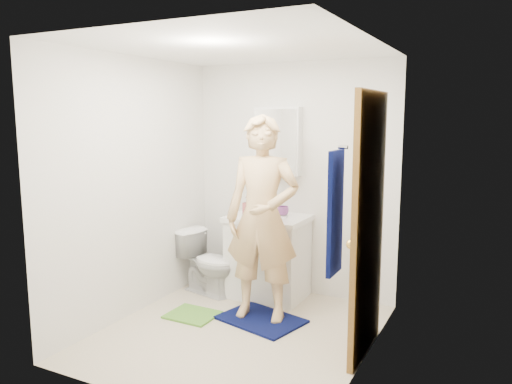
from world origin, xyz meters
TOP-DOWN VIEW (x-y plane):
  - floor at (0.00, 0.00)m, footprint 2.20×2.40m
  - ceiling at (0.00, 0.00)m, footprint 2.20×2.40m
  - wall_back at (0.00, 1.21)m, footprint 2.20×0.02m
  - wall_front at (0.00, -1.21)m, footprint 2.20×0.02m
  - wall_left at (-1.11, 0.00)m, footprint 0.02×2.40m
  - wall_right at (1.11, 0.00)m, footprint 0.02×2.40m
  - vanity_cabinet at (-0.15, 0.91)m, footprint 0.75×0.55m
  - countertop at (-0.15, 0.91)m, footprint 0.79×0.59m
  - sink_basin at (-0.15, 0.91)m, footprint 0.40×0.40m
  - faucet at (-0.15, 1.09)m, footprint 0.03×0.03m
  - medicine_cabinet at (-0.15, 1.14)m, footprint 0.50×0.12m
  - mirror_panel at (-0.15, 1.08)m, footprint 0.46×0.01m
  - door at (1.07, 0.15)m, footprint 0.05×0.80m
  - door_knob at (1.03, -0.17)m, footprint 0.07×0.07m
  - towel at (1.03, -0.57)m, footprint 0.03×0.24m
  - towel_hook at (1.07, -0.57)m, footprint 0.06×0.02m
  - toilet at (-0.75, 0.72)m, footprint 0.71×0.50m
  - bath_mat at (0.07, 0.31)m, footprint 0.83×0.68m
  - green_rug at (-0.56, 0.12)m, footprint 0.46×0.39m
  - soap_dispenser at (-0.33, 0.83)m, footprint 0.11×0.11m
  - toothbrush_cup at (-0.03, 1.01)m, footprint 0.14×0.14m
  - man at (0.05, 0.36)m, footprint 0.74×0.54m

SIDE VIEW (x-z plane):
  - floor at x=0.00m, z-range -0.02..0.00m
  - green_rug at x=-0.56m, z-range 0.00..0.02m
  - bath_mat at x=0.07m, z-range 0.00..0.02m
  - toilet at x=-0.75m, z-range 0.00..0.66m
  - vanity_cabinet at x=-0.15m, z-range 0.00..0.80m
  - countertop at x=-0.15m, z-range 0.80..0.85m
  - sink_basin at x=-0.15m, z-range 0.83..0.86m
  - toothbrush_cup at x=-0.03m, z-range 0.85..0.95m
  - faucet at x=-0.15m, z-range 0.85..0.97m
  - man at x=0.05m, z-range 0.02..1.88m
  - door_knob at x=1.03m, z-range 0.91..0.98m
  - soap_dispenser at x=-0.33m, z-range 0.85..1.05m
  - door at x=1.07m, z-range 0.00..2.05m
  - wall_back at x=0.00m, z-range 0.00..2.40m
  - wall_front at x=0.00m, z-range 0.00..2.40m
  - wall_left at x=-1.11m, z-range 0.00..2.40m
  - wall_right at x=1.11m, z-range 0.00..2.40m
  - towel at x=1.03m, z-range 0.85..1.65m
  - medicine_cabinet at x=-0.15m, z-range 1.25..1.95m
  - mirror_panel at x=-0.15m, z-range 1.27..1.93m
  - towel_hook at x=1.07m, z-range 1.66..1.68m
  - ceiling at x=0.00m, z-range 2.40..2.42m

